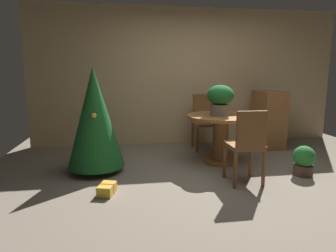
# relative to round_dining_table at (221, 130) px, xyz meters

# --- Properties ---
(ground_plane) EXTENTS (6.60, 6.60, 0.00)m
(ground_plane) POSITION_rel_round_dining_table_xyz_m (-0.21, -0.79, -0.51)
(ground_plane) COLOR #756B5B
(back_wall_panel) EXTENTS (6.00, 0.10, 2.60)m
(back_wall_panel) POSITION_rel_round_dining_table_xyz_m (-0.21, 1.41, 0.79)
(back_wall_panel) COLOR tan
(back_wall_panel) RESTS_ON ground_plane
(round_dining_table) EXTENTS (1.08, 1.08, 0.75)m
(round_dining_table) POSITION_rel_round_dining_table_xyz_m (0.00, 0.00, 0.00)
(round_dining_table) COLOR brown
(round_dining_table) RESTS_ON ground_plane
(flower_vase) EXTENTS (0.40, 0.40, 0.46)m
(flower_vase) POSITION_rel_round_dining_table_xyz_m (-0.05, -0.05, 0.49)
(flower_vase) COLOR #665B51
(flower_vase) RESTS_ON round_dining_table
(wooden_chair_far) EXTENTS (0.47, 0.41, 1.00)m
(wooden_chair_far) POSITION_rel_round_dining_table_xyz_m (0.00, 0.89, 0.04)
(wooden_chair_far) COLOR brown
(wooden_chair_far) RESTS_ON ground_plane
(wooden_chair_near) EXTENTS (0.41, 0.42, 0.94)m
(wooden_chair_near) POSITION_rel_round_dining_table_xyz_m (0.00, -0.94, 0.02)
(wooden_chair_near) COLOR brown
(wooden_chair_near) RESTS_ON ground_plane
(holiday_tree) EXTENTS (0.79, 0.79, 1.47)m
(holiday_tree) POSITION_rel_round_dining_table_xyz_m (-1.89, -0.16, 0.26)
(holiday_tree) COLOR brown
(holiday_tree) RESTS_ON ground_plane
(gift_box_gold) EXTENTS (0.23, 0.29, 0.12)m
(gift_box_gold) POSITION_rel_round_dining_table_xyz_m (-1.71, -1.00, -0.45)
(gift_box_gold) COLOR gold
(gift_box_gold) RESTS_ON ground_plane
(wooden_cabinet) EXTENTS (0.45, 0.66, 1.05)m
(wooden_cabinet) POSITION_rel_round_dining_table_xyz_m (1.19, 0.80, 0.01)
(wooden_cabinet) COLOR brown
(wooden_cabinet) RESTS_ON ground_plane
(potted_plant) EXTENTS (0.29, 0.29, 0.41)m
(potted_plant) POSITION_rel_round_dining_table_xyz_m (0.92, -0.76, -0.30)
(potted_plant) COLOR #4C382D
(potted_plant) RESTS_ON ground_plane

